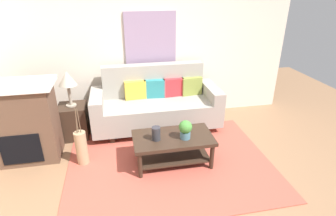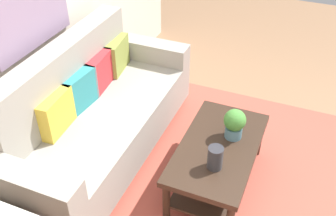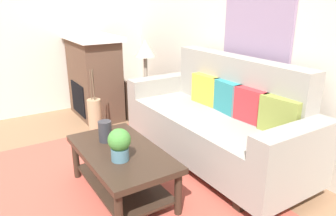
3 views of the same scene
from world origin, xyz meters
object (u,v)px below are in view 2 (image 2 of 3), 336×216
throw_pillow_mustard (56,113)px  potted_plant_tabletop (234,123)px  throw_pillow_olive (117,55)px  couch (95,118)px  coffee_table (217,156)px  throw_pillow_teal (79,91)px  throw_pillow_crimson (99,72)px  tabletop_vase (215,158)px

throw_pillow_mustard → potted_plant_tabletop: throw_pillow_mustard is taller
throw_pillow_mustard → potted_plant_tabletop: (0.55, -1.30, -0.11)m
throw_pillow_olive → potted_plant_tabletop: (-0.45, -1.30, -0.11)m
couch → coffee_table: 1.11m
couch → potted_plant_tabletop: size_ratio=8.21×
throw_pillow_teal → throw_pillow_crimson: bearing=0.0°
couch → tabletop_vase: couch is taller
throw_pillow_olive → coffee_table: (-0.60, -1.22, -0.37)m
throw_pillow_olive → tabletop_vase: (-0.84, -1.26, -0.16)m
throw_pillow_crimson → coffee_table: bearing=-102.3°
tabletop_vase → potted_plant_tabletop: potted_plant_tabletop is taller
throw_pillow_mustard → coffee_table: throw_pillow_mustard is taller
coffee_table → throw_pillow_teal: bearing=93.1°
throw_pillow_olive → tabletop_vase: 1.52m
throw_pillow_crimson → coffee_table: (-0.27, -1.22, -0.37)m
coffee_table → tabletop_vase: size_ratio=5.85×
throw_pillow_mustard → tabletop_vase: size_ratio=1.92×
couch → throw_pillow_crimson: couch is taller
throw_pillow_crimson → throw_pillow_olive: same height
couch → potted_plant_tabletop: couch is taller
throw_pillow_teal → tabletop_vase: (-0.17, -1.26, -0.16)m
throw_pillow_mustard → coffee_table: size_ratio=0.33×
throw_pillow_teal → throw_pillow_crimson: same height
throw_pillow_crimson → throw_pillow_olive: bearing=0.0°
tabletop_vase → coffee_table: bearing=8.8°
throw_pillow_crimson → throw_pillow_olive: 0.33m
throw_pillow_crimson → tabletop_vase: bearing=-111.9°
throw_pillow_mustard → tabletop_vase: bearing=-82.8°
couch → potted_plant_tabletop: bearing=-79.4°
coffee_table → potted_plant_tabletop: size_ratio=4.20×
throw_pillow_teal → couch: bearing=-90.0°
throw_pillow_mustard → throw_pillow_teal: same height
throw_pillow_mustard → throw_pillow_crimson: same height
potted_plant_tabletop → throw_pillow_mustard: bearing=113.0°
couch → throw_pillow_olive: (0.67, 0.13, 0.25)m
throw_pillow_teal → potted_plant_tabletop: throw_pillow_teal is taller
throw_pillow_mustard → potted_plant_tabletop: size_ratio=1.37×
throw_pillow_mustard → throw_pillow_crimson: bearing=0.0°
throw_pillow_olive → throw_pillow_mustard: bearing=180.0°
throw_pillow_olive → throw_pillow_crimson: bearing=180.0°
throw_pillow_teal → tabletop_vase: throw_pillow_teal is taller
tabletop_vase → throw_pillow_olive: bearing=56.3°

